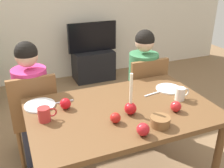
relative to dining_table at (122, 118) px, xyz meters
The scene contains 19 objects.
dining_table is the anchor object (origin of this frame).
chair_left 0.86m from the dining_table, 134.43° to the left, with size 0.40×0.40×0.90m.
chair_right 0.82m from the dining_table, 48.94° to the left, with size 0.40×0.40×0.90m.
person_left_child 0.88m from the dining_table, 132.94° to the left, with size 0.30×0.30×1.17m.
person_right_child 0.84m from the dining_table, 50.40° to the left, with size 0.30×0.30×1.17m.
tv_stand 2.40m from the dining_table, 77.05° to the left, with size 0.64×0.40×0.48m, color black.
tv 2.36m from the dining_table, 77.05° to the left, with size 0.79×0.05×0.46m.
candle_centerpiece 0.18m from the dining_table, 76.02° to the right, with size 0.09×0.09×0.32m.
plate_left 0.64m from the dining_table, 154.04° to the left, with size 0.24×0.24×0.01m, color silver.
plate_right 0.55m from the dining_table, 16.63° to the left, with size 0.22×0.22×0.01m, color white.
mug_left 0.58m from the dining_table, behind, with size 0.13×0.09×0.10m.
mug_right 0.51m from the dining_table, ahead, with size 0.12×0.08×0.10m.
fork_left 0.49m from the dining_table, 146.33° to the left, with size 0.18×0.01×0.01m, color silver.
fork_right 0.38m from the dining_table, 19.73° to the left, with size 0.18×0.01×0.01m, color silver.
bowl_walnuts 0.36m from the dining_table, 65.42° to the right, with size 0.14×0.14×0.07m, color brown.
apple_near_candle 0.42m from the dining_table, 28.09° to the right, with size 0.08×0.08×0.08m, color red.
apple_by_left_plate 0.44m from the dining_table, 157.74° to the left, with size 0.08×0.08×0.08m, color red.
apple_by_right_mug 0.23m from the dining_table, 127.58° to the right, with size 0.07×0.07×0.07m, color #B01A16.
apple_far_edge 0.38m from the dining_table, 92.73° to the right, with size 0.09×0.09×0.09m, color #B01A20.
Camera 1 is at (-0.73, -1.57, 1.74)m, focal length 41.99 mm.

